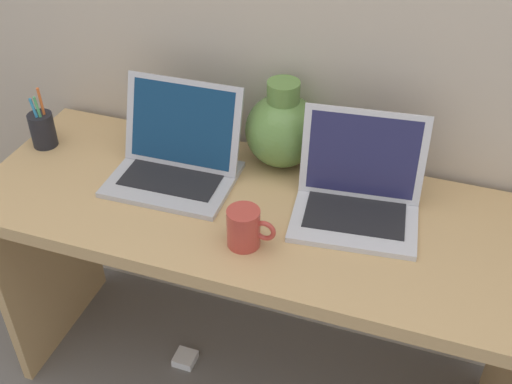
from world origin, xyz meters
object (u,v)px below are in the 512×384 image
object	(u,v)px
laptop_right	(359,188)
power_brick	(185,359)
green_vase	(282,129)
coffee_mug	(245,228)
pen_cup	(43,129)
laptop_left	(177,154)

from	to	relation	value
laptop_right	power_brick	size ratio (longest dim) A/B	4.81
green_vase	coffee_mug	xyz separation A→B (m)	(0.02, -0.36, -0.06)
pen_cup	laptop_left	bearing A→B (deg)	-0.42
power_brick	laptop_left	bearing A→B (deg)	90.94
laptop_left	pen_cup	xyz separation A→B (m)	(-0.43, 0.00, -0.01)
laptop_right	coffee_mug	size ratio (longest dim) A/B	2.80
laptop_left	green_vase	size ratio (longest dim) A/B	1.34
laptop_left	power_brick	size ratio (longest dim) A/B	4.79
power_brick	laptop_right	bearing A→B (deg)	9.77
laptop_right	coffee_mug	distance (m)	0.31
coffee_mug	power_brick	size ratio (longest dim) A/B	1.71
green_vase	coffee_mug	bearing A→B (deg)	-86.77
green_vase	laptop_right	bearing A→B (deg)	-30.18
green_vase	pen_cup	bearing A→B (deg)	-168.02
laptop_left	power_brick	world-z (taller)	laptop_left
coffee_mug	pen_cup	bearing A→B (deg)	162.76
green_vase	pen_cup	distance (m)	0.70
coffee_mug	pen_cup	xyz separation A→B (m)	(-0.70, 0.22, 0.00)
green_vase	power_brick	xyz separation A→B (m)	(-0.25, -0.23, -0.82)
laptop_right	green_vase	world-z (taller)	same
laptop_left	coffee_mug	bearing A→B (deg)	-38.31
laptop_right	power_brick	bearing A→B (deg)	-170.23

